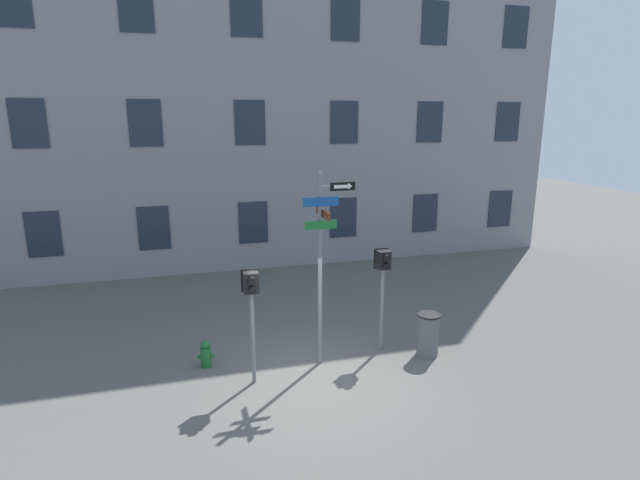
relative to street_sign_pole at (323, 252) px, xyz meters
The scene contains 7 objects.
ground_plane 2.78m from the street_sign_pole, 119.74° to the right, with size 60.00×60.00×0.00m, color #595651.
building_facade 9.10m from the street_sign_pole, 93.20° to the left, with size 24.00×0.64×14.08m.
street_sign_pole is the anchor object (origin of this frame).
pedestrian_signal_left 1.83m from the street_sign_pole, 164.39° to the right, with size 0.37×0.40×2.48m.
pedestrian_signal_right 1.71m from the street_sign_pole, 10.04° to the left, with size 0.36×0.40×2.50m.
fire_hydrant 3.51m from the street_sign_pole, 168.58° to the left, with size 0.39×0.23×0.63m.
trash_bin 3.28m from the street_sign_pole, ahead, with size 0.53×0.53×1.03m.
Camera 1 is at (-2.42, -9.25, 5.49)m, focal length 28.00 mm.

